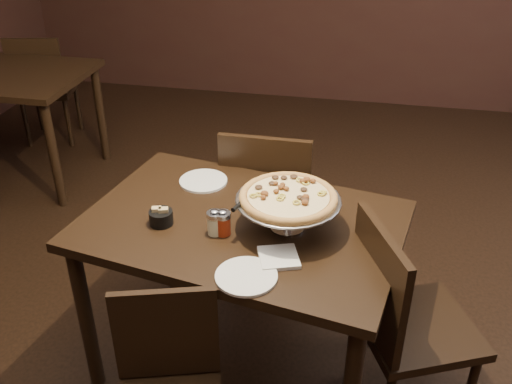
# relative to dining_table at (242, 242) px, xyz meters

# --- Properties ---
(room) EXTENTS (6.04, 7.04, 2.84)m
(room) POSITION_rel_dining_table_xyz_m (0.10, 0.12, 0.69)
(room) COLOR black
(room) RESTS_ON ground
(dining_table) EXTENTS (1.44, 1.09, 0.82)m
(dining_table) POSITION_rel_dining_table_xyz_m (0.00, 0.00, 0.00)
(dining_table) COLOR black
(dining_table) RESTS_ON ground
(pizza_stand) EXTENTS (0.42, 0.42, 0.18)m
(pizza_stand) POSITION_rel_dining_table_xyz_m (0.19, -0.01, 0.25)
(pizza_stand) COLOR silver
(pizza_stand) RESTS_ON dining_table
(parmesan_shaker) EXTENTS (0.06, 0.06, 0.11)m
(parmesan_shaker) POSITION_rel_dining_table_xyz_m (-0.09, -0.11, 0.16)
(parmesan_shaker) COLOR beige
(parmesan_shaker) RESTS_ON dining_table
(pepper_flake_shaker) EXTENTS (0.06, 0.06, 0.11)m
(pepper_flake_shaker) POSITION_rel_dining_table_xyz_m (-0.05, -0.11, 0.16)
(pepper_flake_shaker) COLOR maroon
(pepper_flake_shaker) RESTS_ON dining_table
(packet_caddy) EXTENTS (0.10, 0.10, 0.08)m
(packet_caddy) POSITION_rel_dining_table_xyz_m (-0.32, -0.09, 0.14)
(packet_caddy) COLOR black
(packet_caddy) RESTS_ON dining_table
(napkin_stack) EXTENTS (0.19, 0.19, 0.02)m
(napkin_stack) POSITION_rel_dining_table_xyz_m (0.19, -0.23, 0.12)
(napkin_stack) COLOR white
(napkin_stack) RESTS_ON dining_table
(plate_left) EXTENTS (0.22, 0.22, 0.01)m
(plate_left) POSITION_rel_dining_table_xyz_m (-0.25, 0.29, 0.11)
(plate_left) COLOR silver
(plate_left) RESTS_ON dining_table
(plate_near) EXTENTS (0.23, 0.23, 0.01)m
(plate_near) POSITION_rel_dining_table_xyz_m (0.10, -0.36, 0.11)
(plate_near) COLOR silver
(plate_near) RESTS_ON dining_table
(serving_spatula) EXTENTS (0.14, 0.14, 0.02)m
(serving_spatula) POSITION_rel_dining_table_xyz_m (0.02, -0.09, 0.25)
(serving_spatula) COLOR silver
(serving_spatula) RESTS_ON pizza_stand
(chair_far) EXTENTS (0.46, 0.46, 0.98)m
(chair_far) POSITION_rel_dining_table_xyz_m (0.01, 0.61, -0.17)
(chair_far) COLOR black
(chair_far) RESTS_ON ground
(chair_side) EXTENTS (0.59, 0.59, 0.96)m
(chair_side) POSITION_rel_dining_table_xyz_m (0.69, -0.13, -0.19)
(chair_side) COLOR black
(chair_side) RESTS_ON ground
(bg_chair_far) EXTENTS (0.52, 0.52, 0.93)m
(bg_chair_far) POSITION_rel_dining_table_xyz_m (-2.16, 2.13, -0.20)
(bg_chair_far) COLOR black
(bg_chair_far) RESTS_ON ground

